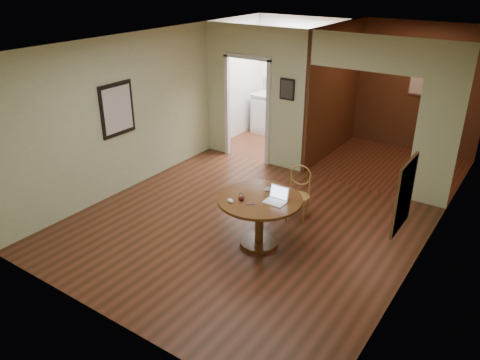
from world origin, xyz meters
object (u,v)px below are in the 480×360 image
Objects in this scene: dining_table at (260,210)px; closed_laptop at (275,192)px; chair at (299,190)px; open_laptop at (277,197)px.

closed_laptop reaches higher than dining_table.
chair reaches higher than dining_table.
closed_laptop is at bearing -103.51° from chair.
chair is 2.55× the size of closed_laptop.
dining_table is at bearing -167.30° from open_laptop.
open_laptop reaches higher than chair.
chair is 2.99× the size of open_laptop.
dining_table is 1.37× the size of chair.
chair is 0.82m from closed_laptop.
chair is at bearing 98.56° from open_laptop.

